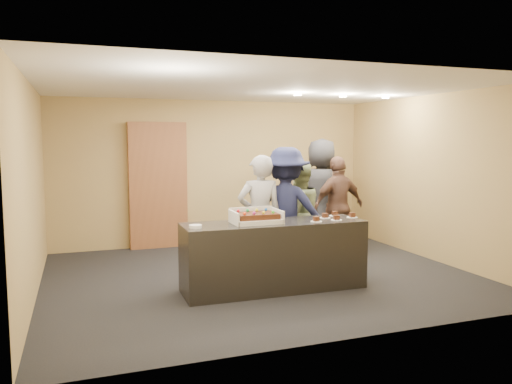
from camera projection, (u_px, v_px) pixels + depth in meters
room at (260, 183)px, 7.14m from camera, size 6.04×6.00×2.70m
serving_counter at (274, 256)px, 6.55m from camera, size 2.41×0.73×0.90m
storage_cabinet at (158, 185)px, 9.05m from camera, size 1.04×0.15×2.28m
cake_box at (256, 219)px, 6.44m from camera, size 0.62×0.43×0.18m
sheet_cake at (256, 216)px, 6.41m from camera, size 0.53×0.37×0.11m
plate_stack at (196, 226)px, 6.05m from camera, size 0.16×0.16×0.04m
slice_a at (316, 220)px, 6.51m from camera, size 0.15×0.15×0.07m
slice_b at (325, 216)px, 6.82m from camera, size 0.15×0.15×0.07m
slice_c at (337, 219)px, 6.64m from camera, size 0.15×0.15×0.07m
slice_d at (335, 214)px, 7.00m from camera, size 0.15×0.15×0.07m
slice_e at (352, 216)px, 6.87m from camera, size 0.15×0.15×0.07m
person_server_grey at (260, 217)px, 7.02m from camera, size 0.68×0.48×1.76m
person_sage_man at (299, 213)px, 7.83m from camera, size 0.88×0.73×1.63m
person_navy_man at (286, 211)px, 7.33m from camera, size 1.39×1.18×1.86m
person_brown_extra at (338, 206)px, 8.44m from camera, size 1.04×0.56×1.70m
person_dark_suit at (321, 194)px, 8.91m from camera, size 1.08×0.81×1.99m
ceiling_spotlights at (343, 96)px, 8.00m from camera, size 1.72×0.12×0.03m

